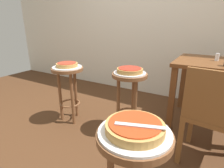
{
  "coord_description": "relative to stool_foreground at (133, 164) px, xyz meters",
  "views": [
    {
      "loc": [
        1.1,
        -1.24,
        1.16
      ],
      "look_at": [
        0.28,
        0.16,
        0.6
      ],
      "focal_mm": 29.0,
      "sensor_mm": 36.0,
      "label": 1
    }
  ],
  "objects": [
    {
      "name": "wooden_chair",
      "position": [
        0.31,
        0.81,
        -0.02
      ],
      "size": [
        0.44,
        0.44,
        0.85
      ],
      "color": "brown",
      "rests_on": "ground_plane"
    },
    {
      "name": "serving_plate_middle",
      "position": [
        -1.19,
        0.8,
        0.19
      ],
      "size": [
        0.33,
        0.33,
        0.01
      ],
      "primitive_type": "cylinder",
      "color": "silver",
      "rests_on": "stool_middle"
    },
    {
      "name": "dining_table",
      "position": [
        0.3,
        1.55,
        0.14
      ],
      "size": [
        0.87,
        0.75,
        0.76
      ],
      "color": "brown",
      "rests_on": "ground_plane"
    },
    {
      "name": "serving_plate_foreground",
      "position": [
        0.0,
        0.0,
        0.19
      ],
      "size": [
        0.34,
        0.34,
        0.01
      ],
      "primitive_type": "cylinder",
      "color": "silver",
      "rests_on": "stool_foreground"
    },
    {
      "name": "stool_middle",
      "position": [
        -1.19,
        0.8,
        0.0
      ],
      "size": [
        0.36,
        0.36,
        0.67
      ],
      "color": "brown",
      "rests_on": "ground_plane"
    },
    {
      "name": "serving_plate_leftside",
      "position": [
        -0.47,
        0.94,
        0.19
      ],
      "size": [
        0.33,
        0.33,
        0.01
      ],
      "primitive_type": "cylinder",
      "color": "silver",
      "rests_on": "stool_leftside"
    },
    {
      "name": "pizza_foreground",
      "position": [
        -0.0,
        0.0,
        0.21
      ],
      "size": [
        0.27,
        0.27,
        0.05
      ],
      "color": "tan",
      "rests_on": "serving_plate_foreground"
    },
    {
      "name": "pizza_server_knife",
      "position": [
        0.03,
        -0.02,
        0.24
      ],
      "size": [
        0.22,
        0.1,
        0.01
      ],
      "primitive_type": "cube",
      "rotation": [
        0.0,
        0.0,
        0.34
      ],
      "color": "silver",
      "rests_on": "pizza_foreground"
    },
    {
      "name": "pizza_leftside",
      "position": [
        -0.47,
        0.94,
        0.21
      ],
      "size": [
        0.26,
        0.26,
        0.05
      ],
      "color": "#B78442",
      "rests_on": "serving_plate_leftside"
    },
    {
      "name": "ground_plane",
      "position": [
        -0.83,
        0.56,
        -0.49
      ],
      "size": [
        6.0,
        6.0,
        0.0
      ],
      "primitive_type": "plane",
      "color": "#4C2D19"
    },
    {
      "name": "condiment_shaker",
      "position": [
        0.27,
        1.58,
        0.31
      ],
      "size": [
        0.04,
        0.04,
        0.08
      ],
      "primitive_type": "cylinder",
      "color": "white",
      "rests_on": "dining_table"
    },
    {
      "name": "stool_leftside",
      "position": [
        -0.47,
        0.94,
        0.0
      ],
      "size": [
        0.36,
        0.36,
        0.67
      ],
      "color": "brown",
      "rests_on": "ground_plane"
    },
    {
      "name": "stool_foreground",
      "position": [
        0.0,
        0.0,
        0.0
      ],
      "size": [
        0.36,
        0.36,
        0.67
      ],
      "color": "brown",
      "rests_on": "ground_plane"
    },
    {
      "name": "pizza_middle",
      "position": [
        -1.19,
        0.8,
        0.21
      ],
      "size": [
        0.24,
        0.24,
        0.05
      ],
      "color": "tan",
      "rests_on": "serving_plate_middle"
    }
  ]
}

